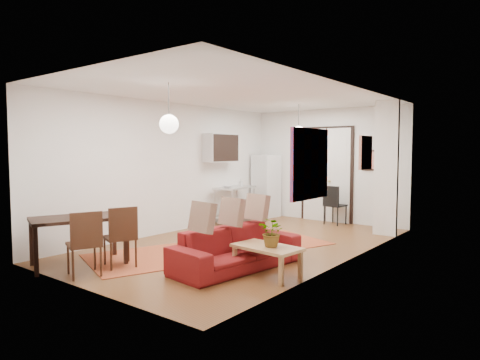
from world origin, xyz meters
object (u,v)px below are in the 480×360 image
Objects in this scene: sofa at (237,248)px; dining_chair_near at (125,231)px; dining_table at (78,222)px; black_side_chair at (337,201)px; dining_chair_far at (90,237)px; fridge at (266,186)px; kitchen_counter at (235,199)px; coffee_table at (267,250)px.

dining_chair_near is at bearing 130.10° from sofa.
black_side_chair is (1.60, 6.11, -0.13)m from dining_table.
dining_chair_far reaches higher than dining_table.
fridge is at bearing 37.50° from sofa.
fridge is 1.76× the size of dining_chair_near.
fridge is 1.76× the size of dining_chair_far.
dining_chair_far is 1.00× the size of black_side_chair.
dining_chair_near is (0.60, 0.45, -0.13)m from dining_table.
dining_chair_far is (0.00, -0.63, 0.00)m from dining_chair_near.
black_side_chair reaches higher than sofa.
sofa is 2.24× the size of black_side_chair.
sofa is 4.27m from kitchen_counter.
fridge reaches higher than dining_chair_far.
kitchen_counter is 1.31× the size of dining_chair_far.
black_side_chair is at bearing 14.39° from sofa.
dining_chair_near is at bearing -82.89° from kitchen_counter.
coffee_table is 0.65× the size of dining_table.
dining_chair_near reaches higher than coffee_table.
dining_chair_near is at bearing -70.97° from fridge.
coffee_table is at bearing 26.67° from dining_table.
sofa is 2.24× the size of dining_chair_near.
dining_table is at bearing 82.60° from black_side_chair.
coffee_table is (0.59, -0.04, 0.07)m from sofa.
kitchen_counter is 0.74× the size of fridge.
dining_chair_far is at bearing -143.84° from coffee_table.
fridge reaches higher than sofa.
black_side_chair is at bearing -167.75° from dining_chair_far.
coffee_table is at bearing -53.69° from kitchen_counter.
dining_chair_near and black_side_chair have the same top height.
sofa is at bearing -59.04° from kitchen_counter.
sofa is 4.74m from black_side_chair.
dining_table is 0.76m from dining_chair_near.
coffee_table is 0.61× the size of fridge.
dining_chair_far is (0.60, -0.18, -0.13)m from dining_table.
fridge reaches higher than coffee_table.
black_side_chair reaches higher than kitchen_counter.
sofa is at bearing 103.64° from black_side_chair.
black_side_chair reaches higher than dining_table.
kitchen_counter is 0.79× the size of dining_table.
fridge reaches higher than dining_table.
dining_chair_near and dining_chair_far have the same top height.
coffee_table is at bearing 110.53° from black_side_chair.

